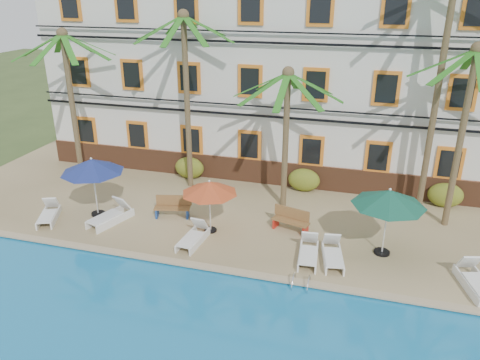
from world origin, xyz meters
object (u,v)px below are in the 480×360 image
(umbrella_green, at_px, (389,198))
(palm_a, at_px, (69,86))
(lounger_e, at_px, (333,254))
(pool_ladder, at_px, (301,285))
(palm_c, at_px, (286,117))
(lounger_c, at_px, (193,236))
(lounger_d, at_px, (308,252))
(bench_right, at_px, (292,220))
(lounger_f, at_px, (476,281))
(bench_left, at_px, (172,206))
(palm_b, at_px, (186,78))
(umbrella_red, at_px, (209,188))
(palm_d, at_px, (442,64))
(umbrella_blue, at_px, (92,166))
(palm_e, at_px, (466,112))
(lounger_b, at_px, (111,215))
(lounger_a, at_px, (49,214))

(umbrella_green, bearing_deg, palm_a, 168.53)
(lounger_e, bearing_deg, pool_ladder, -115.63)
(palm_c, distance_m, lounger_c, 6.22)
(lounger_e, bearing_deg, lounger_d, -173.64)
(lounger_d, relative_size, bench_right, 1.19)
(lounger_c, relative_size, lounger_f, 0.87)
(lounger_d, xyz_separation_m, bench_left, (-6.01, 1.75, 0.19))
(lounger_e, height_order, pool_ladder, lounger_e)
(palm_b, height_order, umbrella_red, palm_b)
(palm_d, distance_m, umbrella_blue, 14.38)
(umbrella_blue, distance_m, umbrella_red, 5.12)
(palm_c, xyz_separation_m, umbrella_red, (-2.33, -3.11, -2.16))
(palm_e, bearing_deg, palm_c, -179.42)
(palm_a, xyz_separation_m, umbrella_blue, (2.74, -3.03, -2.57))
(palm_d, bearing_deg, bench_left, -161.88)
(palm_b, bearing_deg, bench_right, -29.46)
(palm_a, bearing_deg, umbrella_blue, -47.85)
(lounger_c, bearing_deg, pool_ladder, -19.73)
(palm_e, height_order, umbrella_red, palm_e)
(lounger_b, bearing_deg, pool_ladder, -15.04)
(palm_c, distance_m, bench_right, 4.25)
(palm_b, height_order, lounger_a, palm_b)
(palm_d, distance_m, umbrella_green, 5.85)
(umbrella_red, xyz_separation_m, lounger_e, (4.90, -0.89, -1.60))
(palm_c, relative_size, lounger_d, 3.25)
(palm_a, height_order, umbrella_blue, palm_a)
(palm_e, bearing_deg, lounger_c, -155.59)
(palm_b, distance_m, lounger_c, 7.47)
(bench_left, distance_m, bench_right, 5.05)
(palm_c, bearing_deg, umbrella_green, -34.98)
(lounger_b, bearing_deg, palm_a, 136.34)
(palm_e, distance_m, umbrella_green, 4.65)
(umbrella_green, height_order, pool_ladder, umbrella_green)
(lounger_f, bearing_deg, palm_d, 104.91)
(bench_right, distance_m, pool_ladder, 3.74)
(lounger_e, xyz_separation_m, bench_left, (-6.86, 1.65, 0.19))
(palm_b, xyz_separation_m, lounger_e, (7.36, -4.97, -4.96))
(lounger_b, bearing_deg, lounger_d, -3.93)
(palm_e, bearing_deg, bench_left, -167.61)
(umbrella_red, xyz_separation_m, lounger_b, (-4.20, -0.42, -1.57))
(lounger_a, xyz_separation_m, lounger_e, (11.70, 0.07, 0.01))
(palm_d, relative_size, palm_e, 1.39)
(lounger_a, relative_size, lounger_f, 0.89)
(lounger_a, height_order, lounger_f, lounger_f)
(umbrella_blue, distance_m, bench_right, 8.43)
(palm_e, relative_size, bench_left, 4.62)
(palm_a, bearing_deg, umbrella_red, -21.32)
(palm_a, bearing_deg, umbrella_green, -11.47)
(palm_b, relative_size, umbrella_blue, 3.13)
(lounger_a, xyz_separation_m, lounger_c, (6.49, -0.11, 0.00))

